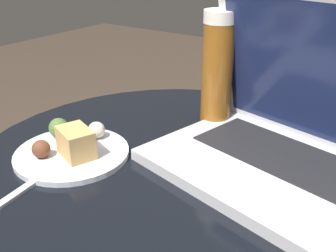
# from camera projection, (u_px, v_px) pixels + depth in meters

# --- Properties ---
(table) EXTENTS (0.70, 0.70, 0.54)m
(table) POSITION_uv_depth(u_px,v_px,m) (180.00, 226.00, 0.68)
(table) COLOR black
(table) RESTS_ON ground_plane
(laptop) EXTENTS (0.42, 0.33, 0.26)m
(laptop) POSITION_uv_depth(u_px,v_px,m) (290.00, 139.00, 0.59)
(laptop) COLOR silver
(laptop) RESTS_ON table
(beer_glass) EXTENTS (0.06, 0.06, 0.22)m
(beer_glass) POSITION_uv_depth(u_px,v_px,m) (217.00, 71.00, 0.72)
(beer_glass) COLOR brown
(beer_glass) RESTS_ON table
(snack_plate) EXTENTS (0.19, 0.19, 0.06)m
(snack_plate) POSITION_uv_depth(u_px,v_px,m) (72.00, 147.00, 0.65)
(snack_plate) COLOR silver
(snack_plate) RESTS_ON table
(fork) EXTENTS (0.04, 0.17, 0.00)m
(fork) POSITION_uv_depth(u_px,v_px,m) (49.00, 172.00, 0.60)
(fork) COLOR silver
(fork) RESTS_ON table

